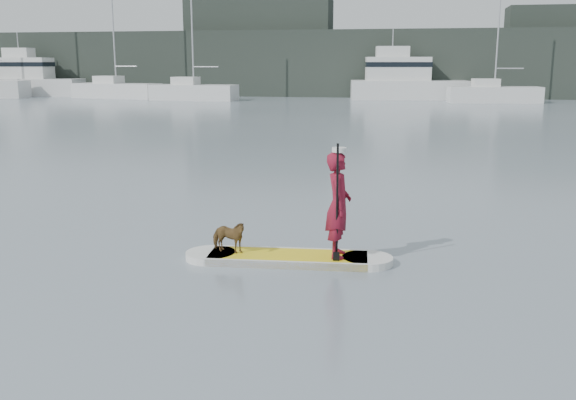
% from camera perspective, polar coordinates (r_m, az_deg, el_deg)
% --- Properties ---
extents(ground, '(140.00, 140.00, 0.00)m').
position_cam_1_polar(ground, '(10.33, -18.37, -5.92)').
color(ground, slate).
rests_on(ground, ground).
extents(paddleboard, '(3.29, 1.00, 0.12)m').
position_cam_1_polar(paddleboard, '(10.19, 0.00, -5.17)').
color(paddleboard, yellow).
rests_on(paddleboard, ground).
extents(paddler, '(0.45, 0.63, 1.64)m').
position_cam_1_polar(paddler, '(9.91, 4.49, -0.44)').
color(paddler, maroon).
rests_on(paddler, paddleboard).
extents(white_cap, '(0.22, 0.22, 0.07)m').
position_cam_1_polar(white_cap, '(9.76, 4.58, 4.47)').
color(white_cap, silver).
rests_on(white_cap, paddler).
extents(dog, '(0.67, 0.40, 0.53)m').
position_cam_1_polar(dog, '(10.25, -5.32, -3.25)').
color(dog, '#533A1C').
rests_on(dog, paddleboard).
extents(paddle, '(0.10, 0.30, 2.00)m').
position_cam_1_polar(paddle, '(9.70, 4.37, -1.59)').
color(paddle, black).
rests_on(paddle, ground).
extents(sailboat_b, '(8.27, 3.77, 11.84)m').
position_cam_1_polar(sailboat_b, '(59.76, -15.05, 9.53)').
color(sailboat_b, silver).
rests_on(sailboat_b, ground).
extents(sailboat_c, '(7.28, 2.73, 10.31)m').
position_cam_1_polar(sailboat_c, '(55.07, -8.42, 9.56)').
color(sailboat_c, silver).
rests_on(sailboat_c, ground).
extents(sailboat_e, '(7.27, 2.96, 10.27)m').
position_cam_1_polar(sailboat_e, '(53.83, 17.79, 9.04)').
color(sailboat_e, silver).
rests_on(sailboat_e, ground).
extents(motor_yacht_a, '(10.10, 4.24, 5.88)m').
position_cam_1_polar(motor_yacht_a, '(56.60, 10.25, 10.47)').
color(motor_yacht_a, silver).
rests_on(motor_yacht_a, ground).
extents(motor_yacht_b, '(9.09, 3.62, 5.88)m').
position_cam_1_polar(motor_yacht_b, '(66.62, -21.95, 10.02)').
color(motor_yacht_b, silver).
rests_on(motor_yacht_b, ground).
extents(shore_mass, '(90.00, 6.00, 6.00)m').
position_cam_1_polar(shore_mass, '(61.73, 6.48, 11.95)').
color(shore_mass, black).
rests_on(shore_mass, ground).
extents(shore_building_west, '(14.00, 4.00, 9.00)m').
position_cam_1_polar(shore_building_west, '(64.31, -2.58, 13.35)').
color(shore_building_west, black).
rests_on(shore_building_west, ground).
extents(shore_building_east, '(10.00, 4.00, 8.00)m').
position_cam_1_polar(shore_building_east, '(63.89, 23.25, 11.97)').
color(shore_building_east, black).
rests_on(shore_building_east, ground).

